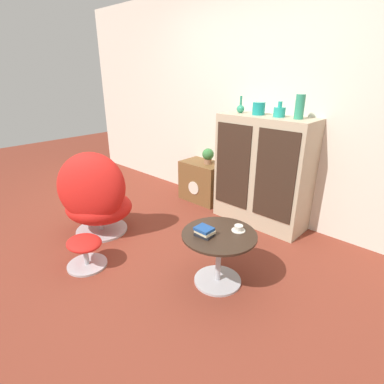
{
  "coord_description": "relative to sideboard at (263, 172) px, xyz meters",
  "views": [
    {
      "loc": [
        1.88,
        -1.41,
        1.65
      ],
      "look_at": [
        0.02,
        0.58,
        0.55
      ],
      "focal_mm": 28.0,
      "sensor_mm": 36.0,
      "label": 1
    }
  ],
  "objects": [
    {
      "name": "ground_plane",
      "position": [
        -0.29,
        -1.44,
        -0.61
      ],
      "size": [
        12.0,
        12.0,
        0.0
      ],
      "primitive_type": "plane",
      "color": "brown"
    },
    {
      "name": "wall_back",
      "position": [
        -0.29,
        0.24,
        0.69
      ],
      "size": [
        6.4,
        0.06,
        2.6
      ],
      "color": "silver",
      "rests_on": "ground_plane"
    },
    {
      "name": "sideboard",
      "position": [
        0.0,
        0.0,
        0.0
      ],
      "size": [
        1.04,
        0.43,
        1.22
      ],
      "color": "tan",
      "rests_on": "ground_plane"
    },
    {
      "name": "tv_console",
      "position": [
        -0.91,
        0.03,
        -0.35
      ],
      "size": [
        0.58,
        0.37,
        0.53
      ],
      "color": "brown",
      "rests_on": "ground_plane"
    },
    {
      "name": "egg_chair",
      "position": [
        -1.11,
        -1.45,
        -0.19
      ],
      "size": [
        0.96,
        0.95,
        0.95
      ],
      "color": "#B7B7BC",
      "rests_on": "ground_plane"
    },
    {
      "name": "ottoman",
      "position": [
        -0.67,
        -1.84,
        -0.43
      ],
      "size": [
        0.35,
        0.35,
        0.28
      ],
      "color": "#B7B7BC",
      "rests_on": "ground_plane"
    },
    {
      "name": "coffee_table",
      "position": [
        0.34,
        -1.2,
        -0.31
      ],
      "size": [
        0.6,
        0.6,
        0.46
      ],
      "color": "#B7B7BC",
      "rests_on": "ground_plane"
    },
    {
      "name": "vase_leftmost",
      "position": [
        -0.35,
        0.0,
        0.66
      ],
      "size": [
        0.09,
        0.09,
        0.18
      ],
      "color": "#2D8E6B",
      "rests_on": "sideboard"
    },
    {
      "name": "vase_inner_left",
      "position": [
        -0.12,
        0.0,
        0.67
      ],
      "size": [
        0.13,
        0.13,
        0.13
      ],
      "color": "teal",
      "rests_on": "sideboard"
    },
    {
      "name": "vase_inner_right",
      "position": [
        0.12,
        0.0,
        0.66
      ],
      "size": [
        0.12,
        0.12,
        0.15
      ],
      "color": "teal",
      "rests_on": "sideboard"
    },
    {
      "name": "vase_rightmost",
      "position": [
        0.33,
        0.0,
        0.73
      ],
      "size": [
        0.09,
        0.09,
        0.23
      ],
      "color": "#2D8E6B",
      "rests_on": "sideboard"
    },
    {
      "name": "potted_plant",
      "position": [
        -0.82,
        0.03,
        0.03
      ],
      "size": [
        0.15,
        0.15,
        0.2
      ],
      "color": "#996B4C",
      "rests_on": "tv_console"
    },
    {
      "name": "teacup",
      "position": [
        0.42,
        -1.05,
        -0.13
      ],
      "size": [
        0.11,
        0.11,
        0.05
      ],
      "color": "silver",
      "rests_on": "coffee_table"
    },
    {
      "name": "book_stack",
      "position": [
        0.27,
        -1.29,
        -0.12
      ],
      "size": [
        0.15,
        0.13,
        0.07
      ],
      "color": "black",
      "rests_on": "coffee_table"
    }
  ]
}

